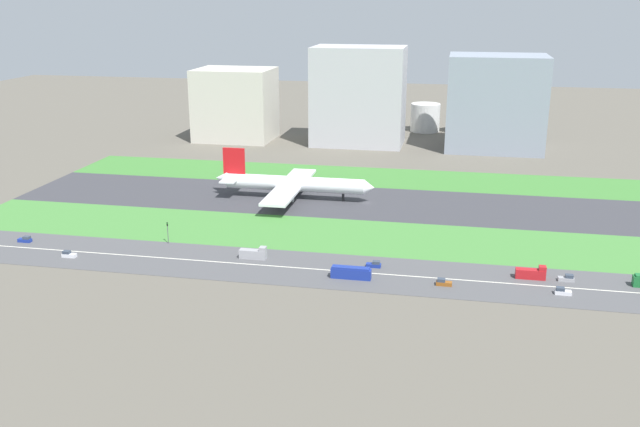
# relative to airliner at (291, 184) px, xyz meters

# --- Properties ---
(ground_plane) EXTENTS (800.00, 800.00, 0.00)m
(ground_plane) POSITION_rel_airliner_xyz_m (30.87, -0.00, -6.23)
(ground_plane) COLOR #5B564C
(runway) EXTENTS (280.00, 46.00, 0.10)m
(runway) POSITION_rel_airliner_xyz_m (30.87, -0.00, -6.18)
(runway) COLOR #38383D
(runway) RESTS_ON ground_plane
(grass_median_north) EXTENTS (280.00, 36.00, 0.10)m
(grass_median_north) POSITION_rel_airliner_xyz_m (30.87, 41.00, -6.18)
(grass_median_north) COLOR #3D7A33
(grass_median_north) RESTS_ON ground_plane
(grass_median_south) EXTENTS (280.00, 36.00, 0.10)m
(grass_median_south) POSITION_rel_airliner_xyz_m (30.87, -41.00, -6.18)
(grass_median_south) COLOR #427F38
(grass_median_south) RESTS_ON ground_plane
(highway) EXTENTS (280.00, 28.00, 0.10)m
(highway) POSITION_rel_airliner_xyz_m (30.87, -73.00, -6.18)
(highway) COLOR #4C4C4F
(highway) RESTS_ON ground_plane
(highway_centerline) EXTENTS (266.00, 0.50, 0.01)m
(highway_centerline) POSITION_rel_airliner_xyz_m (30.87, -73.00, -6.13)
(highway_centerline) COLOR silver
(highway_centerline) RESTS_ON highway
(airliner) EXTENTS (65.00, 56.00, 19.70)m
(airliner) POSITION_rel_airliner_xyz_m (0.00, 0.00, 0.00)
(airliner) COLOR white
(airliner) RESTS_ON runway
(car_5) EXTENTS (4.40, 1.80, 2.00)m
(car_5) POSITION_rel_airliner_xyz_m (-52.45, -78.00, -5.31)
(car_5) COLOR silver
(car_5) RESTS_ON highway
(car_4) EXTENTS (4.40, 1.80, 2.00)m
(car_4) POSITION_rel_airliner_xyz_m (-73.90, -68.00, -5.31)
(car_4) COLOR navy
(car_4) RESTS_ON highway
(car_1) EXTENTS (4.40, 1.80, 2.00)m
(car_1) POSITION_rel_airliner_xyz_m (62.76, -78.00, -5.31)
(car_1) COLOR brown
(car_1) RESTS_ON highway
(truck_1) EXTENTS (8.40, 2.50, 4.00)m
(truck_1) POSITION_rel_airliner_xyz_m (87.44, -68.00, -4.56)
(truck_1) COLOR #B2191E
(truck_1) RESTS_ON highway
(truck_0) EXTENTS (8.40, 2.50, 4.00)m
(truck_0) POSITION_rel_airliner_xyz_m (4.55, -68.00, -4.56)
(truck_0) COLOR #99999E
(truck_0) RESTS_ON highway
(car_0) EXTENTS (4.40, 1.80, 2.00)m
(car_0) POSITION_rel_airliner_xyz_m (97.26, -68.00, -5.31)
(car_0) COLOR #99999E
(car_0) RESTS_ON highway
(car_6) EXTENTS (4.40, 1.80, 2.00)m
(car_6) POSITION_rel_airliner_xyz_m (42.04, -68.00, -5.31)
(car_6) COLOR navy
(car_6) RESTS_ON highway
(bus_1) EXTENTS (11.60, 2.50, 3.50)m
(bus_1) POSITION_rel_airliner_xyz_m (36.52, -78.00, -4.41)
(bus_1) COLOR navy
(bus_1) RESTS_ON highway
(car_3) EXTENTS (4.40, 1.80, 2.00)m
(car_3) POSITION_rel_airliner_xyz_m (94.78, -78.00, -5.31)
(car_3) COLOR silver
(car_3) RESTS_ON highway
(traffic_light) EXTENTS (0.36, 0.50, 7.20)m
(traffic_light) POSITION_rel_airliner_xyz_m (-26.98, -60.01, -1.94)
(traffic_light) COLOR #4C4C51
(traffic_light) RESTS_ON highway
(terminal_building) EXTENTS (41.95, 34.18, 39.46)m
(terminal_building) POSITION_rel_airliner_xyz_m (-59.13, 114.00, 13.50)
(terminal_building) COLOR beige
(terminal_building) RESTS_ON ground_plane
(hangar_building) EXTENTS (48.94, 31.97, 52.42)m
(hangar_building) POSITION_rel_airliner_xyz_m (10.60, 114.00, 19.98)
(hangar_building) COLOR #B2B2B7
(hangar_building) RESTS_ON ground_plane
(office_tower) EXTENTS (49.76, 36.75, 49.09)m
(office_tower) POSITION_rel_airliner_xyz_m (82.86, 114.00, 18.31)
(office_tower) COLOR gray
(office_tower) RESTS_ON ground_plane
(fuel_tank_west) EXTENTS (23.04, 23.04, 17.54)m
(fuel_tank_west) POSITION_rel_airliner_xyz_m (9.61, 159.00, 2.54)
(fuel_tank_west) COLOR silver
(fuel_tank_west) RESTS_ON ground_plane
(fuel_tank_centre) EXTENTS (17.32, 17.32, 16.63)m
(fuel_tank_centre) POSITION_rel_airliner_xyz_m (44.66, 159.00, 2.08)
(fuel_tank_centre) COLOR silver
(fuel_tank_centre) RESTS_ON ground_plane
(fuel_tank_east) EXTENTS (19.15, 19.15, 16.11)m
(fuel_tank_east) POSITION_rel_airliner_xyz_m (68.58, 159.00, 1.82)
(fuel_tank_east) COLOR silver
(fuel_tank_east) RESTS_ON ground_plane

